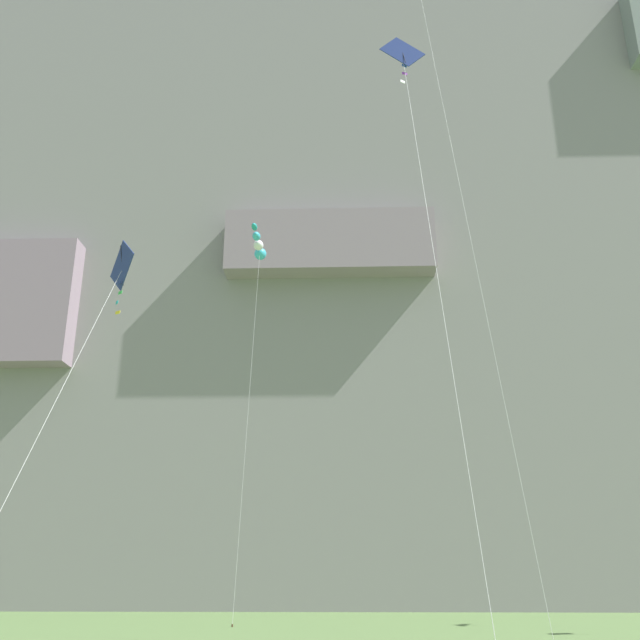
% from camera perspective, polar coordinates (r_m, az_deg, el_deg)
% --- Properties ---
extents(cliff_face, '(180.00, 23.84, 78.83)m').
position_cam_1_polar(cliff_face, '(68.85, 0.91, 12.99)').
color(cliff_face, gray).
rests_on(cliff_face, ground).
extents(kite_diamond_low_left, '(1.69, 6.40, 11.83)m').
position_cam_1_polar(kite_diamond_low_left, '(21.91, -16.06, 3.19)').
color(kite_diamond_low_left, navy).
rests_on(kite_diamond_low_left, ground).
extents(kite_diamond_high_right, '(1.56, 4.88, 19.01)m').
position_cam_1_polar(kite_diamond_high_right, '(23.87, 6.92, 18.86)').
color(kite_diamond_high_right, navy).
rests_on(kite_diamond_high_right, ground).
extents(kite_windsock_far_right, '(0.92, 3.64, 19.50)m').
position_cam_1_polar(kite_windsock_far_right, '(39.19, -4.95, 5.87)').
color(kite_windsock_far_right, '#38B2D1').
rests_on(kite_windsock_far_right, ground).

